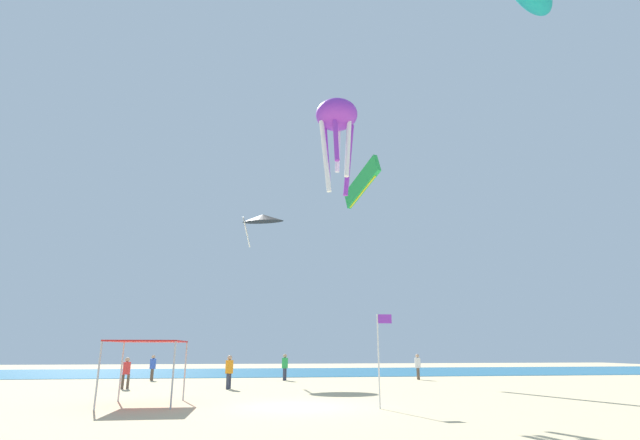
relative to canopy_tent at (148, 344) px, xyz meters
name	(u,v)px	position (x,y,z in m)	size (l,w,h in m)	color
ground	(296,408)	(6.09, -1.40, -2.44)	(110.00, 110.00, 0.10)	#D1BA8C
ocean_strip	(272,372)	(6.09, 27.08, -2.37)	(110.00, 18.18, 0.03)	#1E6B93
canopy_tent	(148,344)	(0.00, 0.00, 0.00)	(2.79, 3.23, 2.52)	#B2B2B7
person_near_tent	(153,365)	(-2.86, 15.68, -1.35)	(0.42, 0.44, 1.76)	brown
person_leftmost	(126,370)	(-2.83, 8.37, -1.38)	(0.45, 0.41, 1.71)	brown
person_central	(418,364)	(16.36, 14.20, -1.32)	(0.43, 0.48, 1.82)	brown
person_rightmost	(229,369)	(2.99, 7.44, -1.31)	(0.44, 0.48, 1.84)	#33384C
person_far_shore	(285,365)	(6.56, 14.55, -1.31)	(0.43, 0.47, 1.83)	#33384C
banner_flag	(380,350)	(9.25, -2.44, -0.26)	(0.61, 0.06, 3.51)	silver
kite_octopus_purple	(337,120)	(8.47, 2.49, 12.10)	(2.80, 2.80, 5.48)	purple
kite_delta_black	(263,218)	(4.65, 16.43, 10.11)	(4.47, 4.50, 2.81)	black
kite_parafoil_green	(362,183)	(13.11, 17.06, 13.75)	(2.16, 5.58, 3.47)	green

